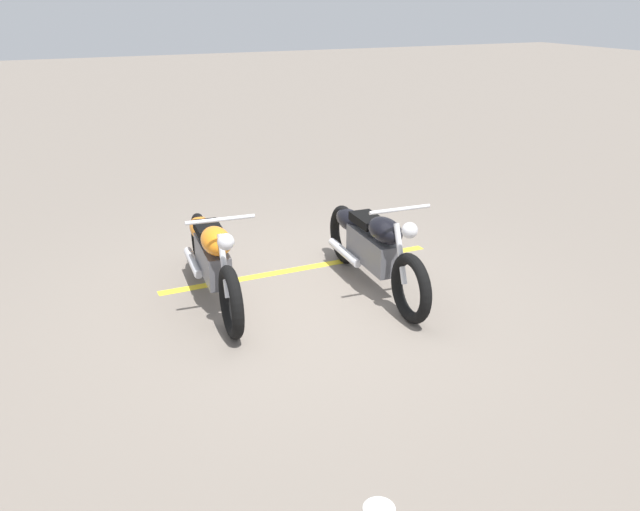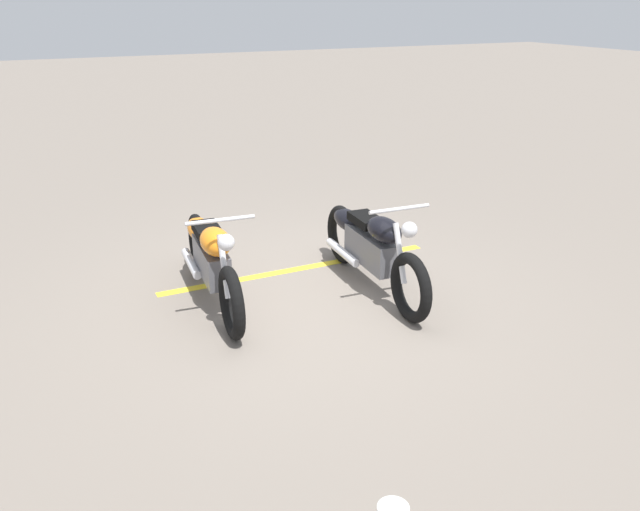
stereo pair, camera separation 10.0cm
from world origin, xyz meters
The scene contains 4 objects.
ground_plane centered at (0.00, 0.00, 0.00)m, with size 60.00×60.00×0.00m, color slate.
motorcycle_bright_foreground centered at (-0.38, -0.79, 0.46)m, with size 2.23×0.62×1.04m.
motorcycle_dark_foreground centered at (0.01, 0.79, 0.46)m, with size 2.23×0.62×1.04m.
parking_stripe_near centered at (-0.73, 0.30, 0.00)m, with size 3.20×0.12×0.01m, color yellow.
Camera 2 is at (5.43, -2.33, 2.85)m, focal length 36.24 mm.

